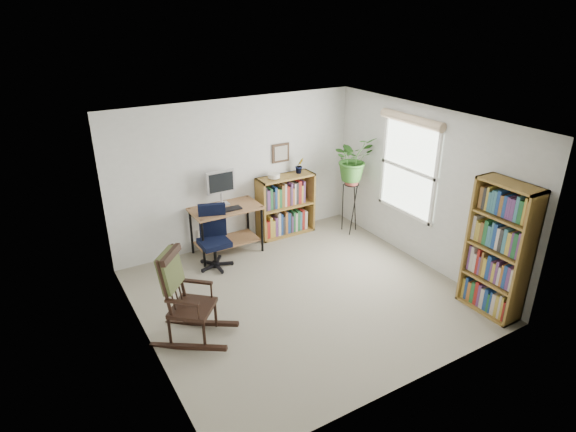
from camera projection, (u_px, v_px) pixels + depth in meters
floor at (303, 295)px, 6.65m from camera, size 4.20×4.00×0.00m
ceiling at (305, 123)px, 5.68m from camera, size 4.20×4.00×0.00m
wall_back at (237, 173)px, 7.74m from camera, size 4.20×0.00×2.40m
wall_front at (416, 289)px, 4.59m from camera, size 4.20×0.00×2.40m
wall_left at (140, 256)px, 5.19m from camera, size 0.00×4.00×2.40m
wall_right at (423, 187)px, 7.15m from camera, size 0.00×4.00×2.40m
window at (408, 169)px, 7.28m from camera, size 0.12×1.20×1.50m
desk at (227, 230)px, 7.66m from camera, size 1.09×0.60×0.78m
monitor at (221, 188)px, 7.50m from camera, size 0.46×0.16×0.56m
keyboard at (229, 209)px, 7.40m from camera, size 0.40×0.15×0.02m
office_chair at (214, 238)px, 7.18m from camera, size 0.68×0.68×0.98m
rocking_chair at (191, 296)px, 5.58m from camera, size 1.16×1.12×1.17m
low_bookshelf at (286, 205)px, 8.24m from camera, size 1.01×0.34×1.06m
tall_bookshelf at (498, 250)px, 6.00m from camera, size 0.33×0.77×1.77m
plant_stand at (350, 204)px, 8.32m from camera, size 0.35×0.35×1.04m
spider_plant at (354, 138)px, 7.84m from camera, size 1.69×1.87×1.46m
potted_plant_small at (300, 170)px, 8.14m from camera, size 0.13×0.24×0.11m
framed_picture at (281, 153)px, 8.00m from camera, size 0.32×0.04×0.32m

